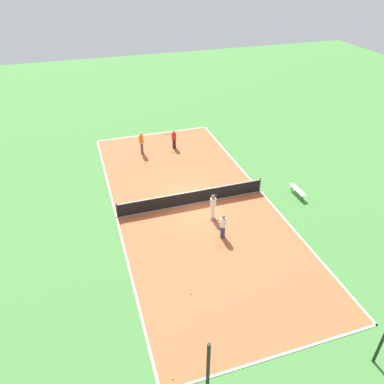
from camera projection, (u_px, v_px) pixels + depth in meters
ground_plane at (192, 204)px, 23.93m from camera, size 80.00×80.00×0.00m
court_surface at (192, 204)px, 23.92m from camera, size 9.76×22.49×0.02m
tennis_net at (192, 197)px, 23.64m from camera, size 9.56×0.10×0.98m
bench at (298, 190)px, 24.54m from camera, size 0.36×1.61×0.45m
player_coach_red at (174, 138)px, 30.07m from camera, size 0.99×0.65×1.52m
player_far_white at (213, 205)px, 22.12m from camera, size 0.71×0.98×1.66m
player_near_white at (223, 225)px, 20.70m from camera, size 0.99×0.65×1.53m
player_center_orange at (141, 141)px, 29.17m from camera, size 0.52×0.98×1.80m
tennis_ball_near_net at (173, 378)px, 14.19m from camera, size 0.07×0.07×0.07m
tennis_ball_midcourt at (191, 293)px, 17.67m from camera, size 0.07×0.07×0.07m
tennis_ball_left_sideline at (213, 197)px, 24.48m from camera, size 0.07×0.07×0.07m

